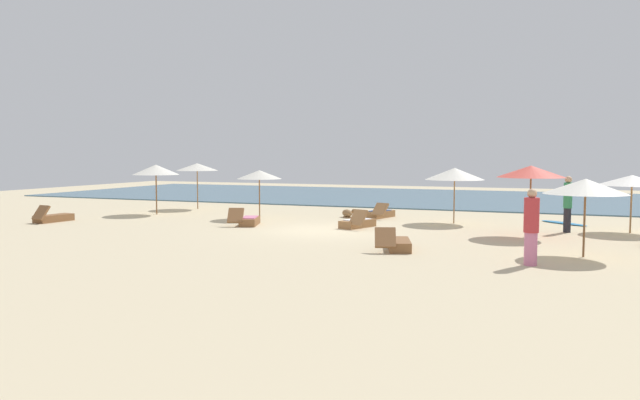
{
  "coord_description": "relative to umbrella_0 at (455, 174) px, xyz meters",
  "views": [
    {
      "loc": [
        7.7,
        -19.58,
        2.69
      ],
      "look_at": [
        0.02,
        -0.32,
        1.1
      ],
      "focal_mm": 33.85,
      "sensor_mm": 36.0,
      "label": 1
    }
  ],
  "objects": [
    {
      "name": "lounger_5",
      "position": [
        -14.85,
        -5.38,
        -1.75
      ],
      "size": [
        0.76,
        1.73,
        0.7
      ],
      "color": "brown",
      "rests_on": "ground_plane"
    },
    {
      "name": "umbrella_5",
      "position": [
        2.9,
        -2.87,
        0.2
      ],
      "size": [
        2.17,
        2.17,
        2.31
      ],
      "color": "brown",
      "rests_on": "ground_plane"
    },
    {
      "name": "lounger_0",
      "position": [
        -3.23,
        0.94,
        -1.75
      ],
      "size": [
        1.03,
        1.8,
        0.67
      ],
      "color": "olive",
      "rests_on": "ground_plane"
    },
    {
      "name": "dog",
      "position": [
        -4.52,
        0.52,
        -1.73
      ],
      "size": [
        0.72,
        0.71,
        0.36
      ],
      "color": "olive",
      "rests_on": "ground_plane"
    },
    {
      "name": "umbrella_1",
      "position": [
        4.4,
        -6.46,
        -0.08
      ],
      "size": [
        2.11,
        2.11,
        2.05
      ],
      "color": "brown",
      "rests_on": "ground_plane"
    },
    {
      "name": "ground_plane",
      "position": [
        -3.92,
        -3.91,
        -1.92
      ],
      "size": [
        60.0,
        60.0,
        0.0
      ],
      "primitive_type": "plane",
      "color": "beige"
    },
    {
      "name": "umbrella_6",
      "position": [
        -7.79,
        -1.26,
        -0.09
      ],
      "size": [
        1.86,
        1.86,
        2.02
      ],
      "color": "brown",
      "rests_on": "ground_plane"
    },
    {
      "name": "lounger_3",
      "position": [
        -0.4,
        -7.13,
        -1.75
      ],
      "size": [
        1.08,
        1.79,
        0.68
      ],
      "color": "brown",
      "rests_on": "ground_plane"
    },
    {
      "name": "surfboard",
      "position": [
        3.96,
        1.39,
        -1.89
      ],
      "size": [
        1.88,
        1.71,
        0.07
      ],
      "color": "#338CCC",
      "rests_on": "ground_plane"
    },
    {
      "name": "lounger_4",
      "position": [
        -7.12,
        -3.46,
        -1.75
      ],
      "size": [
        1.11,
        1.79,
        0.68
      ],
      "color": "brown",
      "rests_on": "ground_plane"
    },
    {
      "name": "person_0",
      "position": [
        3.17,
        -8.23,
        -0.98
      ],
      "size": [
        0.42,
        0.42,
        1.86
      ],
      "color": "#D17299",
      "rests_on": "ground_plane"
    },
    {
      "name": "ocean_water",
      "position": [
        -3.92,
        13.09,
        -1.89
      ],
      "size": [
        48.0,
        16.0,
        0.06
      ],
      "primitive_type": "cube",
      "color": "#476B7F",
      "rests_on": "ground_plane"
    },
    {
      "name": "person_1",
      "position": [
        4.05,
        -1.29,
        -0.91
      ],
      "size": [
        0.39,
        0.39,
        1.94
      ],
      "color": "#26262D",
      "rests_on": "ground_plane"
    },
    {
      "name": "umbrella_4",
      "position": [
        -12.86,
        -1.39,
        0.07
      ],
      "size": [
        2.03,
        2.03,
        2.21
      ],
      "color": "brown",
      "rests_on": "ground_plane"
    },
    {
      "name": "umbrella_0",
      "position": [
        0.0,
        0.0,
        0.0
      ],
      "size": [
        2.26,
        2.26,
        2.15
      ],
      "color": "olive",
      "rests_on": "ground_plane"
    },
    {
      "name": "umbrella_2",
      "position": [
        6.05,
        -0.61,
        -0.13
      ],
      "size": [
        2.23,
        2.23,
        1.97
      ],
      "color": "olive",
      "rests_on": "ground_plane"
    },
    {
      "name": "lounger_2",
      "position": [
        -3.04,
        -2.7,
        -1.75
      ],
      "size": [
        1.12,
        1.77,
        0.71
      ],
      "color": "olive",
      "rests_on": "ground_plane"
    },
    {
      "name": "umbrella_3",
      "position": [
        -12.66,
        1.57,
        0.13
      ],
      "size": [
        2.02,
        2.02,
        2.23
      ],
      "color": "olive",
      "rests_on": "ground_plane"
    }
  ]
}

